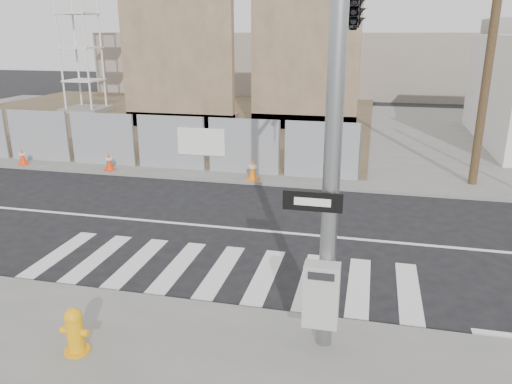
% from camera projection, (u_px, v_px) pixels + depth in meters
% --- Properties ---
extents(ground, '(100.00, 100.00, 0.00)m').
position_uv_depth(ground, '(248.00, 230.00, 13.32)').
color(ground, black).
rests_on(ground, ground).
extents(sidewalk_far, '(50.00, 20.00, 0.12)m').
position_uv_depth(sidewalk_far, '(312.00, 131.00, 26.28)').
color(sidewalk_far, slate).
rests_on(sidewalk_far, ground).
extents(signal_pole, '(0.96, 5.87, 7.00)m').
position_uv_depth(signal_pole, '(348.00, 46.00, 9.42)').
color(signal_pole, gray).
rests_on(signal_pole, sidewalk_near).
extents(chain_link_fence, '(24.60, 0.04, 2.00)m').
position_uv_depth(chain_link_fence, '(34.00, 136.00, 19.78)').
color(chain_link_fence, gray).
rests_on(chain_link_fence, sidewalk_far).
extents(concrete_wall_left, '(6.00, 1.30, 8.00)m').
position_uv_depth(concrete_wall_left, '(178.00, 66.00, 25.93)').
color(concrete_wall_left, brown).
rests_on(concrete_wall_left, sidewalk_far).
extents(concrete_wall_right, '(5.50, 1.30, 8.00)m').
position_uv_depth(concrete_wall_right, '(305.00, 66.00, 25.45)').
color(concrete_wall_right, brown).
rests_on(concrete_wall_right, sidewalk_far).
extents(utility_pole_right, '(1.60, 0.28, 10.00)m').
position_uv_depth(utility_pole_right, '(494.00, 26.00, 15.42)').
color(utility_pole_right, brown).
rests_on(utility_pole_right, sidewalk_far).
extents(fire_hydrant, '(0.48, 0.43, 0.78)m').
position_uv_depth(fire_hydrant, '(75.00, 331.00, 7.92)').
color(fire_hydrant, orange).
rests_on(fire_hydrant, sidewalk_near).
extents(traffic_cone_b, '(0.42, 0.42, 0.66)m').
position_uv_depth(traffic_cone_b, '(22.00, 157.00, 19.28)').
color(traffic_cone_b, '#FF390D').
rests_on(traffic_cone_b, sidewalk_far).
extents(traffic_cone_c, '(0.44, 0.44, 0.69)m').
position_uv_depth(traffic_cone_c, '(109.00, 162.00, 18.47)').
color(traffic_cone_c, '#ED380C').
rests_on(traffic_cone_c, sidewalk_far).
extents(traffic_cone_d, '(0.48, 0.48, 0.73)m').
position_uv_depth(traffic_cone_d, '(253.00, 170.00, 17.28)').
color(traffic_cone_d, orange).
rests_on(traffic_cone_d, sidewalk_far).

